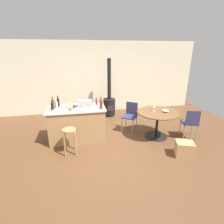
{
  "coord_description": "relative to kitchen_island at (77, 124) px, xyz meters",
  "views": [
    {
      "loc": [
        -0.71,
        -3.89,
        2.33
      ],
      "look_at": [
        0.15,
        0.44,
        0.76
      ],
      "focal_mm": 27.65,
      "sensor_mm": 36.0,
      "label": 1
    }
  ],
  "objects": [
    {
      "name": "kitchen_island",
      "position": [
        0.0,
        0.0,
        0.0
      ],
      "size": [
        1.51,
        0.76,
        0.92
      ],
      "color": "#A37A4C",
      "rests_on": "ground_plane"
    },
    {
      "name": "dining_table",
      "position": [
        2.2,
        -0.27,
        0.12
      ],
      "size": [
        1.15,
        1.15,
        0.75
      ],
      "color": "black",
      "rests_on": "ground_plane"
    },
    {
      "name": "folding_chair_near",
      "position": [
        1.58,
        0.28,
        0.06
      ],
      "size": [
        0.56,
        0.56,
        0.88
      ],
      "color": "navy",
      "rests_on": "ground_plane"
    },
    {
      "name": "cup_1",
      "position": [
        -0.05,
        -0.03,
        0.5
      ],
      "size": [
        0.12,
        0.08,
        0.09
      ],
      "color": "#383838",
      "rests_on": "kitchen_island"
    },
    {
      "name": "wooden_stool",
      "position": [
        -0.19,
        -0.66,
        -0.01
      ],
      "size": [
        0.33,
        0.33,
        0.63
      ],
      "color": "#A37A4C",
      "rests_on": "ground_plane"
    },
    {
      "name": "ground_plane",
      "position": [
        0.8,
        -0.51,
        -0.46
      ],
      "size": [
        8.8,
        8.8,
        0.0
      ],
      "primitive_type": "plane",
      "color": "brown"
    },
    {
      "name": "bottle_1",
      "position": [
        0.56,
        0.17,
        0.54
      ],
      "size": [
        0.06,
        0.06,
        0.22
      ],
      "color": "maroon",
      "rests_on": "kitchen_island"
    },
    {
      "name": "back_wall",
      "position": [
        0.8,
        2.36,
        0.89
      ],
      "size": [
        8.0,
        0.1,
        2.7
      ],
      "primitive_type": "cube",
      "color": "beige",
      "rests_on": "ground_plane"
    },
    {
      "name": "serving_bowl",
      "position": [
        2.39,
        -0.31,
        0.32
      ],
      "size": [
        0.18,
        0.18,
        0.07
      ],
      "primitive_type": "ellipsoid",
      "color": "white",
      "rests_on": "dining_table"
    },
    {
      "name": "bottle_4",
      "position": [
        -0.5,
        0.11,
        0.55
      ],
      "size": [
        0.07,
        0.07,
        0.22
      ],
      "color": "#B7B2AD",
      "rests_on": "kitchen_island"
    },
    {
      "name": "folding_chair_far",
      "position": [
        3.03,
        -0.56,
        0.04
      ],
      "size": [
        0.49,
        0.49,
        0.86
      ],
      "color": "navy",
      "rests_on": "ground_plane"
    },
    {
      "name": "wine_glass",
      "position": [
        2.11,
        -0.18,
        0.39
      ],
      "size": [
        0.07,
        0.07,
        0.14
      ],
      "color": "silver",
      "rests_on": "dining_table"
    },
    {
      "name": "wood_stove",
      "position": [
        1.19,
        1.69,
        0.04
      ],
      "size": [
        0.44,
        0.45,
        2.1
      ],
      "color": "black",
      "rests_on": "ground_plane"
    },
    {
      "name": "cup_3",
      "position": [
        -0.16,
        0.15,
        0.51
      ],
      "size": [
        0.12,
        0.08,
        0.1
      ],
      "color": "tan",
      "rests_on": "kitchen_island"
    },
    {
      "name": "bottle_5",
      "position": [
        0.63,
        -0.23,
        0.58
      ],
      "size": [
        0.08,
        0.08,
        0.32
      ],
      "color": "#603314",
      "rests_on": "kitchen_island"
    },
    {
      "name": "bottle_3",
      "position": [
        -0.46,
        0.2,
        0.57
      ],
      "size": [
        0.07,
        0.07,
        0.3
      ],
      "color": "black",
      "rests_on": "kitchen_island"
    },
    {
      "name": "toolbox",
      "position": [
        0.24,
        0.09,
        0.54
      ],
      "size": [
        0.39,
        0.22,
        0.17
      ],
      "color": "gray",
      "rests_on": "kitchen_island"
    },
    {
      "name": "cup_0",
      "position": [
        -0.23,
        -0.09,
        0.5
      ],
      "size": [
        0.12,
        0.09,
        0.09
      ],
      "color": "tan",
      "rests_on": "kitchen_island"
    },
    {
      "name": "bottle_2",
      "position": [
        -0.58,
        -0.07,
        0.55
      ],
      "size": [
        0.06,
        0.06,
        0.24
      ],
      "color": "black",
      "rests_on": "kitchen_island"
    },
    {
      "name": "cup_2",
      "position": [
        -0.14,
        -0.23,
        0.5
      ],
      "size": [
        0.12,
        0.09,
        0.09
      ],
      "color": "#DB6651",
      "rests_on": "kitchen_island"
    },
    {
      "name": "bottle_0",
      "position": [
        -0.58,
        0.04,
        0.58
      ],
      "size": [
        0.08,
        0.08,
        0.31
      ],
      "color": "#603314",
      "rests_on": "kitchen_island"
    },
    {
      "name": "cardboard_box",
      "position": [
        2.41,
        -1.31,
        -0.29
      ],
      "size": [
        0.48,
        0.44,
        0.36
      ],
      "primitive_type": "cube",
      "rotation": [
        0.0,
        0.0,
        -0.35
      ],
      "color": "tan",
      "rests_on": "ground_plane"
    }
  ]
}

